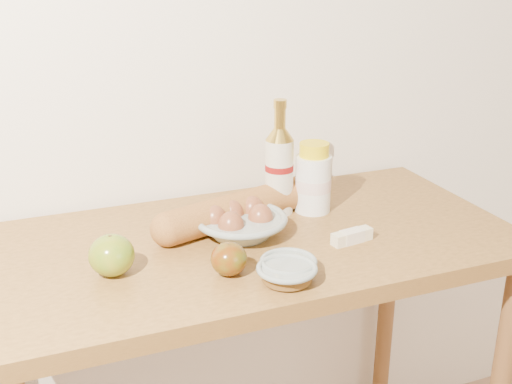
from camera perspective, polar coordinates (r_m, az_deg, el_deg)
back_wall at (r=1.64m, az=-4.73°, el=13.43°), size 3.50×0.02×2.60m
table at (r=1.51m, az=-0.42°, el=-8.31°), size 1.20×0.60×0.90m
bourbon_bottle at (r=1.55m, az=2.08°, el=2.14°), size 0.08×0.08×0.28m
cream_bottle at (r=1.57m, az=5.11°, el=1.09°), size 0.09×0.09×0.17m
egg_bowl at (r=1.45m, az=-1.42°, el=-2.73°), size 0.25×0.25×0.07m
baguette at (r=1.50m, az=-1.45°, el=-1.46°), size 0.47×0.21×0.08m
apple_yellowgreen at (r=1.31m, az=-12.71°, el=-5.50°), size 0.11×0.11×0.08m
apple_redgreen_right at (r=1.28m, az=-2.43°, el=-5.97°), size 0.09×0.09×0.07m
sugar_bowl at (r=1.26m, az=2.75°, el=-7.23°), size 0.15×0.15×0.03m
syrup_bowl at (r=1.29m, az=2.89°, el=-6.59°), size 0.15×0.15×0.03m
butter_stick at (r=1.44m, az=8.52°, el=-3.93°), size 0.10×0.04×0.03m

